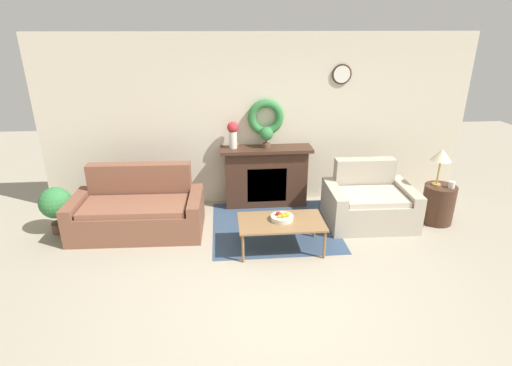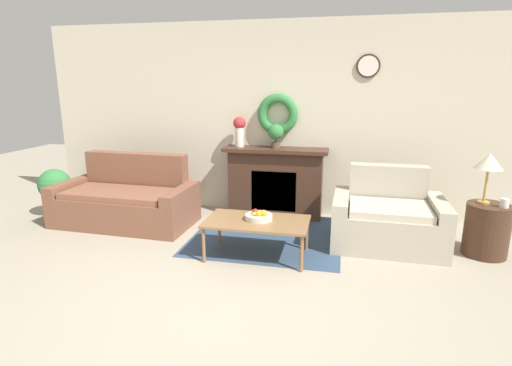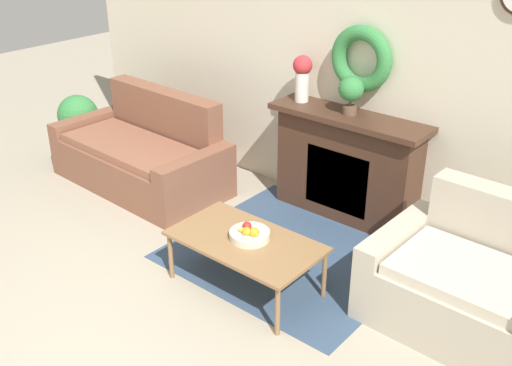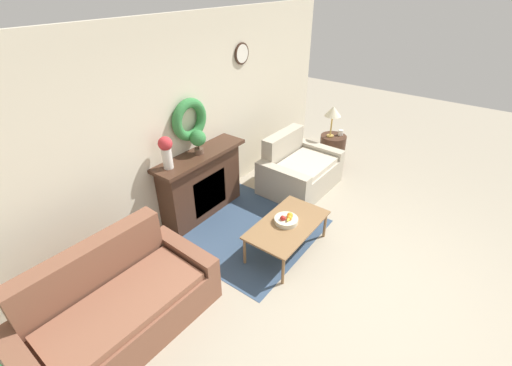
# 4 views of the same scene
# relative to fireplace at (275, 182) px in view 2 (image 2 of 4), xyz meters

# --- Properties ---
(ground_plane) EXTENTS (16.00, 16.00, 0.00)m
(ground_plane) POSITION_rel_fireplace_xyz_m (-0.10, -2.61, -0.50)
(ground_plane) COLOR #9E937F
(floor_rug) EXTENTS (1.82, 1.73, 0.01)m
(floor_rug) POSITION_rel_fireplace_xyz_m (0.04, -0.80, -0.50)
(floor_rug) COLOR #334760
(floor_rug) RESTS_ON ground_plane
(wall_back) EXTENTS (6.80, 0.19, 2.70)m
(wall_back) POSITION_rel_fireplace_xyz_m (-0.09, 0.20, 0.86)
(wall_back) COLOR beige
(wall_back) RESTS_ON ground_plane
(fireplace) EXTENTS (1.45, 0.41, 0.99)m
(fireplace) POSITION_rel_fireplace_xyz_m (0.00, 0.00, 0.00)
(fireplace) COLOR #42281C
(fireplace) RESTS_ON ground_plane
(couch_left) EXTENTS (1.85, 0.97, 0.92)m
(couch_left) POSITION_rel_fireplace_xyz_m (-1.92, -0.73, -0.19)
(couch_left) COLOR brown
(couch_left) RESTS_ON ground_plane
(loveseat_right) EXTENTS (1.28, 0.96, 0.89)m
(loveseat_right) POSITION_rel_fireplace_xyz_m (1.47, -0.76, -0.19)
(loveseat_right) COLOR #B2A893
(loveseat_right) RESTS_ON ground_plane
(coffee_table) EXTENTS (1.12, 0.63, 0.42)m
(coffee_table) POSITION_rel_fireplace_xyz_m (0.04, -1.43, -0.12)
(coffee_table) COLOR olive
(coffee_table) RESTS_ON ground_plane
(fruit_bowl) EXTENTS (0.30, 0.30, 0.12)m
(fruit_bowl) POSITION_rel_fireplace_xyz_m (0.06, -1.41, -0.04)
(fruit_bowl) COLOR beige
(fruit_bowl) RESTS_ON coffee_table
(side_table_by_loveseat) EXTENTS (0.46, 0.46, 0.58)m
(side_table_by_loveseat) POSITION_rel_fireplace_xyz_m (2.50, -0.86, -0.21)
(side_table_by_loveseat) COLOR #42281C
(side_table_by_loveseat) RESTS_ON ground_plane
(table_lamp) EXTENTS (0.29, 0.29, 0.55)m
(table_lamp) POSITION_rel_fireplace_xyz_m (2.45, -0.81, 0.54)
(table_lamp) COLOR #B28E42
(table_lamp) RESTS_ON side_table_by_loveseat
(mug) EXTENTS (0.09, 0.09, 0.10)m
(mug) POSITION_rel_fireplace_xyz_m (2.61, -0.94, 0.13)
(mug) COLOR silver
(mug) RESTS_ON side_table_by_loveseat
(vase_on_mantel_left) EXTENTS (0.18, 0.18, 0.42)m
(vase_on_mantel_left) POSITION_rel_fireplace_xyz_m (-0.52, 0.01, 0.73)
(vase_on_mantel_left) COLOR silver
(vase_on_mantel_left) RESTS_ON fireplace
(potted_plant_on_mantel) EXTENTS (0.22, 0.22, 0.33)m
(potted_plant_on_mantel) POSITION_rel_fireplace_xyz_m (-0.00, -0.01, 0.69)
(potted_plant_on_mantel) COLOR brown
(potted_plant_on_mantel) RESTS_ON fireplace
(potted_plant_floor_by_couch) EXTENTS (0.45, 0.45, 0.69)m
(potted_plant_floor_by_couch) POSITION_rel_fireplace_xyz_m (-3.06, -0.69, -0.07)
(potted_plant_floor_by_couch) COLOR brown
(potted_plant_floor_by_couch) RESTS_ON ground_plane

